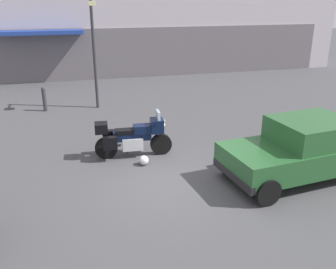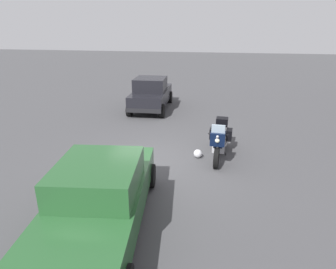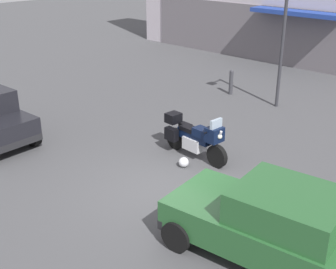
{
  "view_description": "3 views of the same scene",
  "coord_description": "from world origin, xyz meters",
  "px_view_note": "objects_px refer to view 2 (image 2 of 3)",
  "views": [
    {
      "loc": [
        -2.39,
        -8.1,
        4.47
      ],
      "look_at": [
        -0.06,
        0.66,
        1.06
      ],
      "focal_mm": 39.5,
      "sensor_mm": 36.0,
      "label": 1
    },
    {
      "loc": [
        8.44,
        1.78,
        4.16
      ],
      "look_at": [
        -0.05,
        0.3,
        0.96
      ],
      "focal_mm": 31.92,
      "sensor_mm": 36.0,
      "label": 2
    },
    {
      "loc": [
        6.48,
        -6.97,
        5.53
      ],
      "look_at": [
        -0.75,
        0.71,
        1.07
      ],
      "focal_mm": 47.61,
      "sensor_mm": 36.0,
      "label": 3
    }
  ],
  "objects_px": {
    "motorcycle": "(219,139)",
    "car_sedan_far": "(100,196)",
    "helmet": "(198,154)",
    "car_hatchback_near": "(151,94)"
  },
  "relations": [
    {
      "from": "motorcycle",
      "to": "car_sedan_far",
      "type": "distance_m",
      "value": 4.84
    },
    {
      "from": "car_hatchback_near",
      "to": "car_sedan_far",
      "type": "xyz_separation_m",
      "value": [
        9.6,
        1.12,
        -0.03
      ]
    },
    {
      "from": "helmet",
      "to": "car_hatchback_near",
      "type": "height_order",
      "value": "car_hatchback_near"
    },
    {
      "from": "helmet",
      "to": "car_sedan_far",
      "type": "bearing_deg",
      "value": -23.64
    },
    {
      "from": "car_hatchback_near",
      "to": "motorcycle",
      "type": "bearing_deg",
      "value": -148.86
    },
    {
      "from": "car_hatchback_near",
      "to": "car_sedan_far",
      "type": "height_order",
      "value": "car_hatchback_near"
    },
    {
      "from": "motorcycle",
      "to": "helmet",
      "type": "distance_m",
      "value": 0.85
    },
    {
      "from": "motorcycle",
      "to": "helmet",
      "type": "relative_size",
      "value": 8.09
    },
    {
      "from": "motorcycle",
      "to": "car_hatchback_near",
      "type": "height_order",
      "value": "car_hatchback_near"
    },
    {
      "from": "motorcycle",
      "to": "car_sedan_far",
      "type": "bearing_deg",
      "value": -25.82
    }
  ]
}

